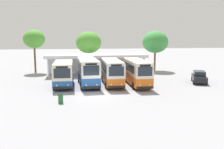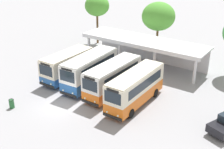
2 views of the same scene
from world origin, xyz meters
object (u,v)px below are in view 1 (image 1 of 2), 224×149
at_px(city_bus_second_in_row, 88,71).
at_px(waiting_chair_fifth_seat, 100,72).
at_px(city_bus_nearest_orange, 63,73).
at_px(waiting_chair_middle_seat, 92,72).
at_px(litter_bin_apron, 61,99).
at_px(city_bus_fourth_amber, 137,72).
at_px(parked_car_flank, 199,77).
at_px(city_bus_middle_cream, 112,71).
at_px(waiting_chair_far_end_seat, 104,72).
at_px(waiting_chair_end_by_column, 84,73).
at_px(waiting_chair_fourth_seat, 96,72).
at_px(waiting_chair_second_from_end, 88,73).

bearing_deg(city_bus_second_in_row, waiting_chair_fifth_seat, 73.74).
distance_m(city_bus_nearest_orange, waiting_chair_middle_seat, 9.23).
bearing_deg(waiting_chair_middle_seat, city_bus_nearest_orange, -116.78).
xyz_separation_m(waiting_chair_middle_seat, litter_bin_apron, (-4.01, -16.34, -0.07)).
distance_m(city_bus_fourth_amber, parked_car_flank, 9.12).
bearing_deg(city_bus_middle_cream, parked_car_flank, -0.49).
height_order(waiting_chair_fifth_seat, litter_bin_apron, litter_bin_apron).
distance_m(city_bus_second_in_row, waiting_chair_fifth_seat, 8.38).
height_order(city_bus_second_in_row, waiting_chair_far_end_seat, city_bus_second_in_row).
xyz_separation_m(city_bus_fourth_amber, parked_car_flank, (9.04, 0.61, -1.02)).
xyz_separation_m(city_bus_second_in_row, litter_bin_apron, (-3.04, -8.33, -1.47)).
distance_m(city_bus_nearest_orange, waiting_chair_far_end_seat, 10.21).
xyz_separation_m(waiting_chair_end_by_column, waiting_chair_middle_seat, (1.35, 0.04, 0.00)).
relative_size(city_bus_nearest_orange, parked_car_flank, 1.54).
height_order(city_bus_nearest_orange, waiting_chair_far_end_seat, city_bus_nearest_orange).
height_order(city_bus_nearest_orange, waiting_chair_end_by_column, city_bus_nearest_orange).
height_order(city_bus_fourth_amber, litter_bin_apron, city_bus_fourth_amber).
bearing_deg(waiting_chair_fourth_seat, city_bus_second_in_row, -101.74).
xyz_separation_m(city_bus_fourth_amber, waiting_chair_fifth_seat, (-4.00, 8.75, -1.32)).
xyz_separation_m(city_bus_nearest_orange, city_bus_second_in_row, (3.16, 0.16, 0.17)).
height_order(city_bus_second_in_row, waiting_chair_fifth_seat, city_bus_second_in_row).
bearing_deg(city_bus_fourth_amber, waiting_chair_fifth_seat, 114.57).
bearing_deg(city_bus_middle_cream, waiting_chair_second_from_end, 109.74).
height_order(city_bus_middle_cream, litter_bin_apron, city_bus_middle_cream).
xyz_separation_m(city_bus_middle_cream, waiting_chair_fifth_seat, (-0.84, 8.04, -1.31)).
relative_size(city_bus_middle_cream, waiting_chair_second_from_end, 9.08).
distance_m(city_bus_nearest_orange, waiting_chair_second_from_end, 8.85).
bearing_deg(city_bus_nearest_orange, parked_car_flank, -0.14).
xyz_separation_m(waiting_chair_second_from_end, litter_bin_apron, (-3.33, -16.22, -0.07)).
height_order(parked_car_flank, waiting_chair_far_end_seat, parked_car_flank).
bearing_deg(parked_car_flank, waiting_chair_far_end_seat, 146.79).
xyz_separation_m(city_bus_fourth_amber, litter_bin_apron, (-9.36, -7.51, -1.39)).
relative_size(city_bus_nearest_orange, city_bus_middle_cream, 0.90).
height_order(waiting_chair_fifth_seat, waiting_chair_far_end_seat, same).
height_order(waiting_chair_middle_seat, waiting_chair_far_end_seat, same).
relative_size(city_bus_fourth_amber, waiting_chair_end_by_column, 9.37).
distance_m(waiting_chair_end_by_column, waiting_chair_middle_seat, 1.35).
relative_size(city_bus_second_in_row, waiting_chair_second_from_end, 9.28).
bearing_deg(waiting_chair_middle_seat, waiting_chair_fourth_seat, -10.26).
bearing_deg(waiting_chair_end_by_column, city_bus_middle_cream, -66.28).
bearing_deg(city_bus_fourth_amber, waiting_chair_end_by_column, 127.34).
bearing_deg(parked_car_flank, city_bus_second_in_row, 179.22).
bearing_deg(waiting_chair_middle_seat, city_bus_fourth_amber, -58.77).
bearing_deg(city_bus_fourth_amber, city_bus_second_in_row, 172.59).
xyz_separation_m(waiting_chair_second_from_end, waiting_chair_fifth_seat, (2.03, 0.04, 0.00)).
bearing_deg(waiting_chair_second_from_end, waiting_chair_fourth_seat, -0.43).
relative_size(waiting_chair_fourth_seat, waiting_chair_fifth_seat, 1.00).
distance_m(city_bus_second_in_row, waiting_chair_fourth_seat, 8.18).
relative_size(waiting_chair_second_from_end, waiting_chair_fifth_seat, 1.00).
relative_size(city_bus_middle_cream, waiting_chair_fifth_seat, 9.08).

